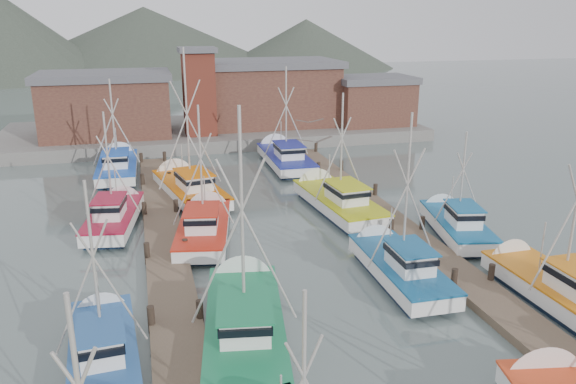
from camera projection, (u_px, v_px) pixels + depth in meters
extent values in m
plane|color=#495856|center=(320.00, 288.00, 27.13)|extent=(260.00, 260.00, 0.00)
cube|color=brown|center=(168.00, 266.00, 29.05)|extent=(2.20, 46.00, 0.40)
cylinder|color=black|center=(152.00, 323.00, 23.20)|extent=(0.30, 0.30, 1.50)
cylinder|color=black|center=(147.00, 256.00, 29.65)|extent=(0.30, 0.30, 1.50)
cylinder|color=black|center=(145.00, 213.00, 36.11)|extent=(0.30, 0.30, 1.50)
cylinder|color=black|center=(143.00, 184.00, 42.57)|extent=(0.30, 0.30, 1.50)
cylinder|color=black|center=(141.00, 162.00, 49.03)|extent=(0.30, 0.30, 1.50)
cylinder|color=black|center=(200.00, 316.00, 23.68)|extent=(0.30, 0.30, 1.50)
cylinder|color=black|center=(186.00, 252.00, 30.14)|extent=(0.30, 0.30, 1.50)
cylinder|color=black|center=(176.00, 211.00, 36.60)|extent=(0.30, 0.30, 1.50)
cylinder|color=black|center=(170.00, 182.00, 43.06)|extent=(0.30, 0.30, 1.50)
cylinder|color=black|center=(165.00, 160.00, 49.52)|extent=(0.30, 0.30, 1.50)
cube|color=brown|center=(414.00, 240.00, 32.47)|extent=(2.20, 46.00, 0.40)
cylinder|color=black|center=(557.00, 369.00, 20.16)|extent=(0.30, 0.30, 1.50)
cylinder|color=black|center=(454.00, 283.00, 26.62)|extent=(0.30, 0.30, 1.50)
cylinder|color=black|center=(391.00, 231.00, 33.08)|extent=(0.30, 0.30, 1.50)
cylinder|color=black|center=(349.00, 196.00, 39.53)|extent=(0.30, 0.30, 1.50)
cylinder|color=black|center=(318.00, 171.00, 45.99)|extent=(0.30, 0.30, 1.50)
cylinder|color=black|center=(296.00, 152.00, 52.45)|extent=(0.30, 0.30, 1.50)
cylinder|color=black|center=(491.00, 279.00, 27.11)|extent=(0.30, 0.30, 1.50)
cylinder|color=black|center=(422.00, 228.00, 33.57)|extent=(0.30, 0.30, 1.50)
cylinder|color=black|center=(375.00, 194.00, 40.02)|extent=(0.30, 0.30, 1.50)
cylinder|color=black|center=(341.00, 169.00, 46.48)|extent=(0.30, 0.30, 1.50)
cylinder|color=black|center=(316.00, 151.00, 52.94)|extent=(0.30, 0.30, 1.50)
cube|color=gray|center=(215.00, 132.00, 61.09)|extent=(44.00, 16.00, 1.20)
cube|color=brown|center=(106.00, 108.00, 55.55)|extent=(12.00, 8.00, 5.50)
cube|color=#57575C|center=(103.00, 76.00, 54.63)|extent=(12.72, 8.48, 0.70)
cube|color=brown|center=(269.00, 96.00, 61.45)|extent=(14.00, 9.00, 6.20)
cube|color=#57575C|center=(268.00, 63.00, 60.42)|extent=(14.84, 9.54, 0.70)
cube|color=brown|center=(372.00, 103.00, 61.62)|extent=(8.00, 6.00, 4.50)
cube|color=#57575C|center=(373.00, 79.00, 60.85)|extent=(8.48, 6.36, 0.70)
cube|color=#5F251B|center=(199.00, 94.00, 55.53)|extent=(3.00, 3.00, 8.00)
cube|color=#57575C|center=(197.00, 50.00, 54.26)|extent=(3.60, 3.60, 0.50)
cone|color=#434C3F|center=(148.00, 67.00, 145.84)|extent=(140.00, 140.00, 30.00)
cone|color=#434C3F|center=(306.00, 67.00, 146.39)|extent=(90.00, 90.00, 24.00)
cone|color=white|center=(536.00, 373.00, 19.77)|extent=(2.94, 1.61, 2.78)
cube|color=#101E36|center=(245.00, 339.00, 22.74)|extent=(3.89, 8.35, 0.70)
cube|color=white|center=(245.00, 325.00, 22.54)|extent=(4.42, 9.49, 0.80)
cube|color=#167849|center=(244.00, 317.00, 22.43)|extent=(4.53, 9.60, 0.10)
cone|color=white|center=(243.00, 278.00, 26.92)|extent=(3.00, 1.55, 2.85)
cube|color=white|center=(245.00, 318.00, 21.22)|extent=(2.27, 3.00, 1.10)
cube|color=black|center=(245.00, 313.00, 21.15)|extent=(2.43, 3.29, 0.28)
cube|color=#167849|center=(244.00, 304.00, 21.04)|extent=(2.57, 3.49, 0.07)
cylinder|color=#AFA8A0|center=(242.00, 218.00, 20.98)|extent=(0.15, 0.15, 8.48)
cylinder|color=#AFA8A0|center=(227.00, 244.00, 21.23)|extent=(2.99, 0.59, 6.62)
cylinder|color=#AFA8A0|center=(258.00, 242.00, 21.33)|extent=(2.99, 0.59, 6.62)
cylinder|color=#AFA8A0|center=(243.00, 271.00, 23.63)|extent=(0.09, 0.09, 2.55)
cube|color=#101E36|center=(400.00, 280.00, 27.80)|extent=(2.37, 6.93, 0.70)
cube|color=white|center=(400.00, 269.00, 27.61)|extent=(2.70, 7.87, 0.80)
cube|color=#125586|center=(401.00, 261.00, 27.50)|extent=(2.78, 7.95, 0.10)
cone|color=white|center=(371.00, 242.00, 31.28)|extent=(2.47, 1.15, 2.44)
cube|color=white|center=(410.00, 258.00, 26.46)|extent=(1.62, 2.38, 1.10)
cube|color=black|center=(410.00, 254.00, 26.39)|extent=(1.73, 2.61, 0.28)
cube|color=#125586|center=(411.00, 247.00, 26.28)|extent=(1.84, 2.77, 0.07)
cylinder|color=#AFA8A0|center=(407.00, 191.00, 26.25)|extent=(0.11, 0.11, 7.35)
cylinder|color=#AFA8A0|center=(396.00, 209.00, 26.39)|extent=(2.62, 0.13, 5.74)
cylinder|color=#AFA8A0|center=(416.00, 207.00, 26.62)|extent=(2.62, 0.13, 5.74)
cylinder|color=#AFA8A0|center=(391.00, 228.00, 28.44)|extent=(0.06, 0.06, 2.18)
cube|color=#101E36|center=(105.00, 368.00, 20.89)|extent=(2.45, 6.40, 0.70)
cube|color=white|center=(104.00, 353.00, 20.70)|extent=(2.78, 7.28, 0.80)
cube|color=#265594|center=(103.00, 344.00, 20.58)|extent=(2.86, 7.35, 0.10)
cone|color=white|center=(102.00, 310.00, 23.97)|extent=(2.30, 1.24, 2.23)
cube|color=white|center=(102.00, 342.00, 19.64)|extent=(1.58, 2.23, 1.10)
cube|color=black|center=(101.00, 337.00, 19.57)|extent=(1.68, 2.45, 0.28)
cube|color=#265594|center=(100.00, 327.00, 19.46)|extent=(1.78, 2.60, 0.07)
cylinder|color=#AFA8A0|center=(94.00, 267.00, 19.51)|extent=(0.11, 0.11, 6.27)
cylinder|color=#AFA8A0|center=(81.00, 288.00, 19.58)|extent=(2.24, 0.23, 4.90)
cylinder|color=#AFA8A0|center=(111.00, 284.00, 19.88)|extent=(2.24, 0.23, 4.90)
cylinder|color=#AFA8A0|center=(99.00, 298.00, 21.38)|extent=(0.07, 0.07, 2.14)
cube|color=#101E36|center=(558.00, 304.00, 25.55)|extent=(2.44, 7.18, 0.70)
cube|color=white|center=(560.00, 291.00, 25.36)|extent=(2.77, 8.16, 0.80)
cube|color=orange|center=(561.00, 283.00, 25.25)|extent=(2.85, 8.25, 0.10)
cone|color=white|center=(504.00, 258.00, 29.15)|extent=(2.58, 1.13, 2.57)
cylinder|color=#AFA8A0|center=(576.00, 208.00, 24.01)|extent=(0.12, 0.12, 7.26)
cylinder|color=#AFA8A0|center=(562.00, 228.00, 24.12)|extent=(2.59, 0.12, 5.67)
cylinder|color=#AFA8A0|center=(542.00, 246.00, 26.23)|extent=(0.07, 0.07, 2.38)
cube|color=#101E36|center=(205.00, 239.00, 33.04)|extent=(3.75, 7.69, 0.70)
cube|color=white|center=(204.00, 228.00, 32.85)|extent=(4.26, 8.74, 0.80)
cube|color=red|center=(204.00, 222.00, 32.73)|extent=(4.36, 8.84, 0.10)
cone|color=white|center=(209.00, 208.00, 36.88)|extent=(2.78, 1.58, 2.62)
cube|color=white|center=(202.00, 219.00, 31.61)|extent=(2.14, 2.79, 1.10)
cube|color=black|center=(202.00, 215.00, 31.54)|extent=(2.29, 3.05, 0.28)
cube|color=red|center=(201.00, 209.00, 31.43)|extent=(2.43, 3.24, 0.07)
cylinder|color=#AFA8A0|center=(201.00, 166.00, 31.54)|extent=(0.14, 0.14, 6.86)
cylinder|color=#AFA8A0|center=(192.00, 180.00, 31.75)|extent=(2.43, 0.55, 5.37)
cylinder|color=#AFA8A0|center=(211.00, 179.00, 31.82)|extent=(2.43, 0.55, 5.37)
cylinder|color=#AFA8A0|center=(205.00, 195.00, 33.81)|extent=(0.08, 0.08, 2.34)
cube|color=#101E36|center=(339.00, 211.00, 37.78)|extent=(3.36, 8.34, 0.70)
cube|color=white|center=(339.00, 202.00, 37.58)|extent=(3.82, 9.48, 0.80)
cube|color=#B2B90F|center=(339.00, 196.00, 37.47)|extent=(3.92, 9.58, 0.10)
cone|color=white|center=(313.00, 185.00, 41.78)|extent=(2.98, 1.35, 2.89)
cube|color=white|center=(346.00, 193.00, 36.30)|extent=(2.11, 2.93, 1.10)
cube|color=black|center=(346.00, 189.00, 36.24)|extent=(2.25, 3.22, 0.28)
cube|color=#B2B90F|center=(347.00, 184.00, 36.13)|extent=(2.39, 3.41, 0.07)
cylinder|color=#AFA8A0|center=(342.00, 146.00, 36.27)|extent=(0.14, 0.14, 6.88)
cylinder|color=#AFA8A0|center=(333.00, 159.00, 36.32)|extent=(2.46, 0.32, 5.38)
cylinder|color=#AFA8A0|center=(349.00, 158.00, 36.71)|extent=(2.46, 0.32, 5.38)
cylinder|color=#AFA8A0|center=(329.00, 173.00, 38.60)|extent=(0.08, 0.08, 2.58)
cube|color=#101E36|center=(115.00, 227.00, 34.86)|extent=(3.25, 7.09, 0.70)
cube|color=white|center=(114.00, 217.00, 34.66)|extent=(3.69, 8.05, 0.80)
cube|color=maroon|center=(113.00, 212.00, 34.55)|extent=(3.78, 8.14, 0.10)
cone|color=white|center=(125.00, 200.00, 38.39)|extent=(2.56, 1.46, 2.42)
cube|color=white|center=(110.00, 208.00, 33.50)|extent=(1.90, 2.54, 1.10)
cube|color=black|center=(109.00, 204.00, 33.43)|extent=(2.04, 2.79, 0.28)
cube|color=maroon|center=(109.00, 198.00, 33.32)|extent=(2.16, 2.95, 0.07)
cylinder|color=#AFA8A0|center=(108.00, 163.00, 33.47)|extent=(0.13, 0.13, 6.18)
cylinder|color=#AFA8A0|center=(100.00, 175.00, 33.64)|extent=(2.20, 0.43, 4.83)
cylinder|color=#AFA8A0|center=(118.00, 175.00, 33.74)|extent=(2.20, 0.43, 4.83)
cylinder|color=#AFA8A0|center=(116.00, 186.00, 35.51)|extent=(0.08, 0.08, 2.33)
cube|color=#101E36|center=(456.00, 236.00, 33.49)|extent=(3.40, 6.73, 0.70)
cube|color=white|center=(457.00, 226.00, 33.29)|extent=(3.86, 7.65, 0.80)
cube|color=#0F5A8D|center=(457.00, 220.00, 33.18)|extent=(3.95, 7.74, 0.10)
cone|color=white|center=(438.00, 208.00, 36.82)|extent=(2.49, 1.55, 2.31)
cube|color=white|center=(464.00, 215.00, 32.17)|extent=(1.91, 2.45, 1.10)
cube|color=black|center=(464.00, 212.00, 32.11)|extent=(2.05, 2.69, 0.28)
cube|color=#0F5A8D|center=(465.00, 206.00, 32.00)|extent=(2.18, 2.85, 0.07)
cylinder|color=#AFA8A0|center=(463.00, 177.00, 32.25)|extent=(0.13, 0.13, 5.29)
cylinder|color=#AFA8A0|center=(453.00, 187.00, 32.41)|extent=(1.88, 0.47, 4.14)
cylinder|color=#AFA8A0|center=(470.00, 187.00, 32.46)|extent=(1.88, 0.47, 4.14)
cylinder|color=#AFA8A0|center=(452.00, 193.00, 34.07)|extent=(0.07, 0.07, 2.14)
cube|color=#101E36|center=(191.00, 198.00, 40.55)|extent=(4.33, 8.70, 0.70)
cube|color=white|center=(190.00, 189.00, 40.36)|extent=(4.92, 9.89, 0.80)
cube|color=#DA6300|center=(190.00, 184.00, 40.25)|extent=(5.03, 10.00, 0.10)
cone|color=white|center=(173.00, 175.00, 44.45)|extent=(3.12, 1.67, 2.96)
cube|color=white|center=(194.00, 180.00, 39.11)|extent=(2.44, 3.17, 1.10)
cube|color=black|center=(194.00, 177.00, 39.04)|extent=(2.62, 3.47, 0.28)
cube|color=#DA6300|center=(194.00, 172.00, 38.93)|extent=(2.78, 3.68, 0.07)
cylinder|color=#AFA8A0|center=(187.00, 118.00, 38.66)|extent=(0.16, 0.16, 9.52)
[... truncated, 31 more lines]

